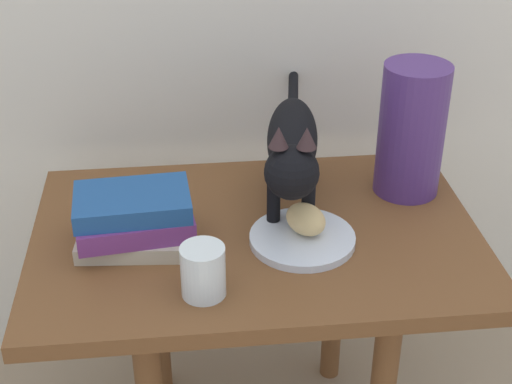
{
  "coord_description": "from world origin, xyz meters",
  "views": [
    {
      "loc": [
        -0.12,
        -1.1,
        1.28
      ],
      "look_at": [
        0.0,
        0.0,
        0.62
      ],
      "focal_mm": 52.88,
      "sensor_mm": 36.0,
      "label": 1
    }
  ],
  "objects_px": {
    "bread_roll": "(306,219)",
    "cat": "(292,146)",
    "green_vase": "(411,130)",
    "book_stack": "(134,219)",
    "side_table": "(256,268)",
    "candle_jar": "(203,274)",
    "plate": "(302,239)"
  },
  "relations": [
    {
      "from": "bread_roll",
      "to": "book_stack",
      "type": "distance_m",
      "value": 0.29
    },
    {
      "from": "side_table",
      "to": "plate",
      "type": "bearing_deg",
      "value": -29.55
    },
    {
      "from": "plate",
      "to": "book_stack",
      "type": "relative_size",
      "value": 0.89
    },
    {
      "from": "green_vase",
      "to": "book_stack",
      "type": "bearing_deg",
      "value": -165.5
    },
    {
      "from": "side_table",
      "to": "cat",
      "type": "relative_size",
      "value": 1.65
    },
    {
      "from": "cat",
      "to": "green_vase",
      "type": "bearing_deg",
      "value": 13.0
    },
    {
      "from": "book_stack",
      "to": "green_vase",
      "type": "relative_size",
      "value": 0.81
    },
    {
      "from": "green_vase",
      "to": "side_table",
      "type": "bearing_deg",
      "value": -159.1
    },
    {
      "from": "cat",
      "to": "book_stack",
      "type": "xyz_separation_m",
      "value": [
        -0.28,
        -0.08,
        -0.08
      ]
    },
    {
      "from": "plate",
      "to": "bread_roll",
      "type": "xyz_separation_m",
      "value": [
        0.01,
        0.01,
        0.03
      ]
    },
    {
      "from": "cat",
      "to": "side_table",
      "type": "bearing_deg",
      "value": -138.76
    },
    {
      "from": "bread_roll",
      "to": "green_vase",
      "type": "relative_size",
      "value": 0.32
    },
    {
      "from": "plate",
      "to": "bread_roll",
      "type": "relative_size",
      "value": 2.28
    },
    {
      "from": "bread_roll",
      "to": "cat",
      "type": "bearing_deg",
      "value": 97.31
    },
    {
      "from": "plate",
      "to": "cat",
      "type": "relative_size",
      "value": 0.38
    },
    {
      "from": "side_table",
      "to": "cat",
      "type": "distance_m",
      "value": 0.23
    },
    {
      "from": "plate",
      "to": "green_vase",
      "type": "relative_size",
      "value": 0.72
    },
    {
      "from": "cat",
      "to": "book_stack",
      "type": "height_order",
      "value": "cat"
    },
    {
      "from": "bread_roll",
      "to": "green_vase",
      "type": "xyz_separation_m",
      "value": [
        0.22,
        0.15,
        0.09
      ]
    },
    {
      "from": "cat",
      "to": "book_stack",
      "type": "relative_size",
      "value": 2.31
    },
    {
      "from": "cat",
      "to": "candle_jar",
      "type": "xyz_separation_m",
      "value": [
        -0.17,
        -0.23,
        -0.09
      ]
    },
    {
      "from": "candle_jar",
      "to": "cat",
      "type": "bearing_deg",
      "value": 53.23
    },
    {
      "from": "bread_roll",
      "to": "cat",
      "type": "distance_m",
      "value": 0.13
    },
    {
      "from": "plate",
      "to": "cat",
      "type": "bearing_deg",
      "value": 92.74
    },
    {
      "from": "green_vase",
      "to": "candle_jar",
      "type": "bearing_deg",
      "value": -144.99
    },
    {
      "from": "bread_roll",
      "to": "book_stack",
      "type": "relative_size",
      "value": 0.39
    },
    {
      "from": "cat",
      "to": "candle_jar",
      "type": "relative_size",
      "value": 5.6
    },
    {
      "from": "side_table",
      "to": "green_vase",
      "type": "bearing_deg",
      "value": 20.9
    },
    {
      "from": "green_vase",
      "to": "candle_jar",
      "type": "relative_size",
      "value": 2.97
    },
    {
      "from": "plate",
      "to": "book_stack",
      "type": "height_order",
      "value": "book_stack"
    },
    {
      "from": "side_table",
      "to": "plate",
      "type": "xyz_separation_m",
      "value": [
        0.08,
        -0.04,
        0.09
      ]
    },
    {
      "from": "candle_jar",
      "to": "bread_roll",
      "type": "bearing_deg",
      "value": 36.5
    }
  ]
}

